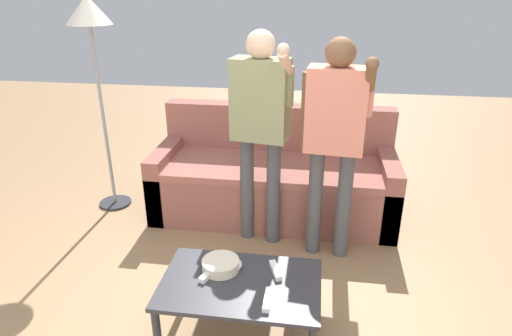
# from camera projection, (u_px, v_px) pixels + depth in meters

# --- Properties ---
(ground_plane) EXTENTS (12.00, 12.00, 0.00)m
(ground_plane) POSITION_uv_depth(u_px,v_px,m) (218.00, 325.00, 2.61)
(ground_plane) COLOR #93704C
(couch) EXTENTS (2.01, 0.83, 0.88)m
(couch) POSITION_uv_depth(u_px,v_px,m) (274.00, 178.00, 3.79)
(couch) COLOR brown
(couch) RESTS_ON ground
(coffee_table) EXTENTS (0.87, 0.55, 0.39)m
(coffee_table) POSITION_uv_depth(u_px,v_px,m) (241.00, 290.00, 2.38)
(coffee_table) COLOR #2D2D33
(coffee_table) RESTS_ON ground
(snack_bowl) EXTENTS (0.21, 0.21, 0.06)m
(snack_bowl) POSITION_uv_depth(u_px,v_px,m) (221.00, 265.00, 2.46)
(snack_bowl) COLOR beige
(snack_bowl) RESTS_ON coffee_table
(game_remote_nunchuk) EXTENTS (0.06, 0.09, 0.05)m
(game_remote_nunchuk) POSITION_uv_depth(u_px,v_px,m) (237.00, 265.00, 2.47)
(game_remote_nunchuk) COLOR white
(game_remote_nunchuk) RESTS_ON coffee_table
(floor_lamp) EXTENTS (0.35, 0.35, 1.79)m
(floor_lamp) POSITION_uv_depth(u_px,v_px,m) (90.00, 26.00, 3.39)
(floor_lamp) COLOR #2D2D33
(floor_lamp) RESTS_ON ground
(player_center) EXTENTS (0.47, 0.38, 1.59)m
(player_center) POSITION_uv_depth(u_px,v_px,m) (260.00, 116.00, 3.09)
(player_center) COLOR #47474C
(player_center) RESTS_ON ground
(player_right) EXTENTS (0.46, 0.37, 1.57)m
(player_right) POSITION_uv_depth(u_px,v_px,m) (335.00, 127.00, 2.91)
(player_right) COLOR #47474C
(player_right) RESTS_ON ground
(game_remote_wand_near) EXTENTS (0.04, 0.17, 0.03)m
(game_remote_wand_near) POSITION_uv_depth(u_px,v_px,m) (267.00, 300.00, 2.21)
(game_remote_wand_near) COLOR white
(game_remote_wand_near) RESTS_ON coffee_table
(game_remote_wand_far) EXTENTS (0.09, 0.16, 0.03)m
(game_remote_wand_far) POSITION_uv_depth(u_px,v_px,m) (276.00, 270.00, 2.44)
(game_remote_wand_far) COLOR white
(game_remote_wand_far) RESTS_ON coffee_table
(game_remote_wand_spare) EXTENTS (0.08, 0.15, 0.03)m
(game_remote_wand_spare) POSITION_uv_depth(u_px,v_px,m) (209.00, 274.00, 2.41)
(game_remote_wand_spare) COLOR white
(game_remote_wand_spare) RESTS_ON coffee_table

